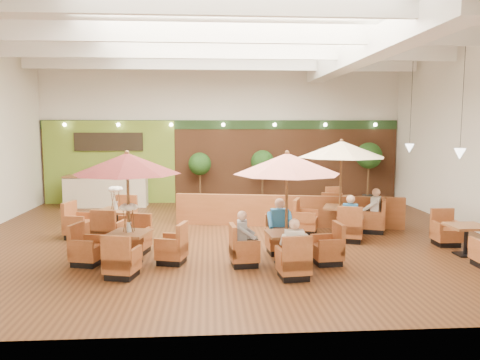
{
  "coord_description": "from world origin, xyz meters",
  "views": [
    {
      "loc": [
        -0.57,
        -12.46,
        3.01
      ],
      "look_at": [
        0.3,
        0.5,
        1.5
      ],
      "focal_mm": 35.0,
      "sensor_mm": 36.0,
      "label": 1
    }
  ],
  "objects": [
    {
      "name": "room",
      "position": [
        0.25,
        1.22,
        3.63
      ],
      "size": [
        14.04,
        14.0,
        5.52
      ],
      "color": "#381E0F",
      "rests_on": "ground"
    },
    {
      "name": "service_counter",
      "position": [
        -4.4,
        5.1,
        0.58
      ],
      "size": [
        3.0,
        0.75,
        1.18
      ],
      "color": "beige",
      "rests_on": "ground"
    },
    {
      "name": "booth_divider",
      "position": [
        1.78,
        1.21,
        0.47
      ],
      "size": [
        6.72,
        1.42,
        0.94
      ],
      "primitive_type": "cube",
      "rotation": [
        0.0,
        0.0,
        -0.18
      ],
      "color": "brown",
      "rests_on": "ground"
    },
    {
      "name": "table_0",
      "position": [
        -2.31,
        -2.38,
        1.69
      ],
      "size": [
        2.54,
        2.54,
        2.49
      ],
      "rotation": [
        0.0,
        0.0,
        -0.25
      ],
      "color": "brown",
      "rests_on": "ground"
    },
    {
      "name": "table_1",
      "position": [
        1.09,
        -2.66,
        1.71
      ],
      "size": [
        2.47,
        2.47,
        2.49
      ],
      "rotation": [
        0.0,
        0.0,
        0.1
      ],
      "color": "brown",
      "rests_on": "ground"
    },
    {
      "name": "table_2",
      "position": [
        3.09,
        0.24,
        1.8
      ],
      "size": [
        2.75,
        2.75,
        2.65
      ],
      "rotation": [
        0.0,
        0.0,
        -0.36
      ],
      "color": "brown",
      "rests_on": "ground"
    },
    {
      "name": "table_3",
      "position": [
        -3.33,
        0.09,
        0.46
      ],
      "size": [
        1.92,
        2.76,
        1.56
      ],
      "rotation": [
        0.0,
        0.0,
        -0.25
      ],
      "color": "brown",
      "rests_on": "ground"
    },
    {
      "name": "table_4",
      "position": [
        5.4,
        -2.19,
        0.35
      ],
      "size": [
        0.82,
        2.42,
        0.91
      ],
      "rotation": [
        0.0,
        0.0,
        -0.0
      ],
      "color": "brown",
      "rests_on": "ground"
    },
    {
      "name": "table_5",
      "position": [
        3.81,
        2.33,
        0.34
      ],
      "size": [
        0.91,
        2.45,
        0.89
      ],
      "rotation": [
        0.0,
        0.0,
        0.14
      ],
      "color": "brown",
      "rests_on": "ground"
    },
    {
      "name": "topiary_0",
      "position": [
        -0.91,
        5.3,
        1.49
      ],
      "size": [
        0.86,
        0.86,
        2.0
      ],
      "color": "black",
      "rests_on": "ground"
    },
    {
      "name": "topiary_1",
      "position": [
        1.49,
        5.3,
        1.55
      ],
      "size": [
        0.9,
        0.9,
        2.08
      ],
      "color": "black",
      "rests_on": "ground"
    },
    {
      "name": "topiary_2",
      "position": [
        5.64,
        5.3,
        1.76
      ],
      "size": [
        1.02,
        1.02,
        2.36
      ],
      "color": "black",
      "rests_on": "ground"
    },
    {
      "name": "diner_0",
      "position": [
        1.09,
        -3.57,
        0.74
      ],
      "size": [
        0.37,
        0.3,
        0.76
      ],
      "rotation": [
        0.0,
        0.0,
        -0.03
      ],
      "color": "silver",
      "rests_on": "ground"
    },
    {
      "name": "diner_1",
      "position": [
        1.09,
        -1.75,
        0.78
      ],
      "size": [
        0.42,
        0.33,
        0.86
      ],
      "rotation": [
        0.0,
        0.0,
        3.14
      ],
      "color": "#2565A1",
      "rests_on": "ground"
    },
    {
      "name": "diner_2",
      "position": [
        0.18,
        -2.66,
        0.74
      ],
      "size": [
        0.3,
        0.37,
        0.75
      ],
      "rotation": [
        0.0,
        0.0,
        4.66
      ],
      "color": "gray",
      "rests_on": "ground"
    },
    {
      "name": "diner_3",
      "position": [
        3.09,
        -0.73,
        0.75
      ],
      "size": [
        0.43,
        0.39,
        0.78
      ],
      "rotation": [
        0.0,
        0.0,
        -0.35
      ],
      "color": "#2565A1",
      "rests_on": "ground"
    },
    {
      "name": "diner_4",
      "position": [
        4.06,
        0.24,
        0.76
      ],
      "size": [
        0.44,
        0.46,
        0.81
      ],
      "rotation": [
        0.0,
        0.0,
        1.05
      ],
      "color": "silver",
      "rests_on": "ground"
    }
  ]
}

